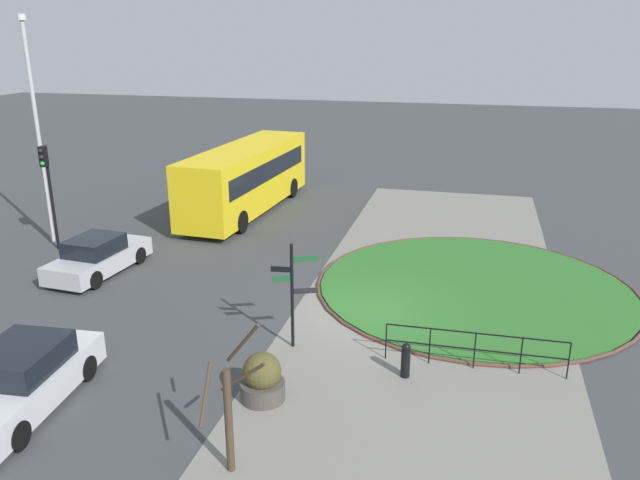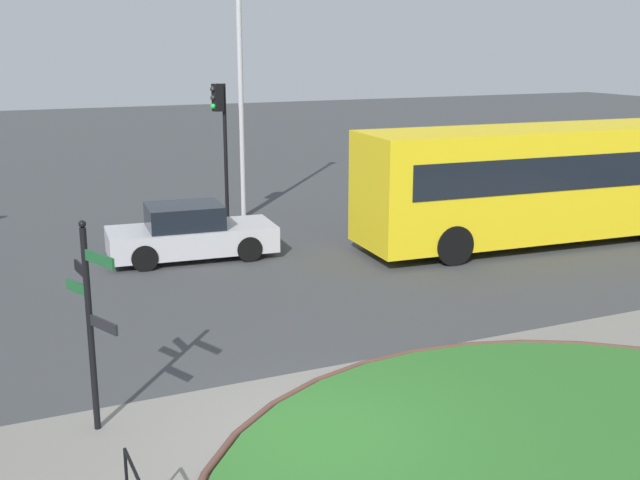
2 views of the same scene
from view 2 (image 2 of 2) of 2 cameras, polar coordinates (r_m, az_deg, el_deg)
ground at (r=11.09m, az=0.02°, el=-14.46°), size 120.00×120.00×0.00m
signpost_directional at (r=11.12m, az=-16.39°, el=-5.17°), size 0.50×1.26×3.04m
bus_yellow at (r=21.90m, az=15.68°, el=4.12°), size 10.23×3.07×3.15m
car_far_lane at (r=20.02m, az=-9.45°, el=0.45°), size 4.29×2.06×1.40m
traffic_light_near at (r=23.06m, az=-7.25°, el=8.42°), size 0.48×0.31×4.19m
lamppost_tall at (r=24.05m, az=-5.86°, el=12.79°), size 0.32×0.32×8.95m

